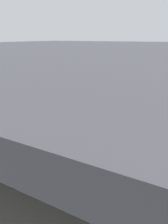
{
  "coord_description": "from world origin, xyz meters",
  "views": [
    {
      "loc": [
        16.01,
        -38.45,
        16.23
      ],
      "look_at": [
        -3.76,
        -3.8,
        2.51
      ],
      "focal_mm": 35.05,
      "sensor_mm": 36.0,
      "label": 1
    }
  ],
  "objects_px": {
    "airplane_distant": "(96,73)",
    "traffic_cone_orange": "(30,158)",
    "crew_worker_by_stairs": "(78,123)",
    "boarding_stairs": "(62,128)",
    "airplane_main": "(99,103)"
  },
  "relations": [
    {
      "from": "airplane_main",
      "to": "airplane_distant",
      "type": "relative_size",
      "value": 1.12
    },
    {
      "from": "airplane_main",
      "to": "boarding_stairs",
      "type": "distance_m",
      "value": 10.17
    },
    {
      "from": "crew_worker_by_stairs",
      "to": "boarding_stairs",
      "type": "bearing_deg",
      "value": -119.79
    },
    {
      "from": "crew_worker_by_stairs",
      "to": "airplane_distant",
      "type": "bearing_deg",
      "value": 112.45
    },
    {
      "from": "boarding_stairs",
      "to": "airplane_distant",
      "type": "bearing_deg",
      "value": 109.29
    },
    {
      "from": "traffic_cone_orange",
      "to": "crew_worker_by_stairs",
      "type": "bearing_deg",
      "value": 90.87
    },
    {
      "from": "airplane_distant",
      "to": "traffic_cone_orange",
      "type": "relative_size",
      "value": 51.94
    },
    {
      "from": "traffic_cone_orange",
      "to": "airplane_main",
      "type": "bearing_deg",
      "value": 87.17
    },
    {
      "from": "airplane_distant",
      "to": "crew_worker_by_stairs",
      "type": "bearing_deg",
      "value": -67.55
    },
    {
      "from": "traffic_cone_orange",
      "to": "boarding_stairs",
      "type": "bearing_deg",
      "value": 100.17
    },
    {
      "from": "boarding_stairs",
      "to": "airplane_distant",
      "type": "relative_size",
      "value": 0.15
    },
    {
      "from": "boarding_stairs",
      "to": "airplane_main",
      "type": "bearing_deg",
      "value": 73.36
    },
    {
      "from": "boarding_stairs",
      "to": "airplane_distant",
      "type": "distance_m",
      "value": 47.58
    },
    {
      "from": "airplane_main",
      "to": "boarding_stairs",
      "type": "xyz_separation_m",
      "value": [
        -2.81,
        -9.41,
        -2.66
      ]
    },
    {
      "from": "airplane_main",
      "to": "crew_worker_by_stairs",
      "type": "bearing_deg",
      "value": -100.15
    }
  ]
}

